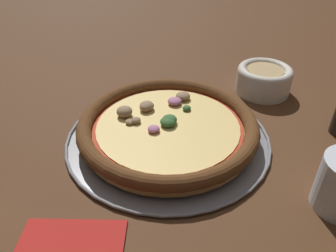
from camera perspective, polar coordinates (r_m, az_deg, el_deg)
ground_plane at (r=0.61m, az=0.00°, el=-2.25°), size 3.00×3.00×0.00m
pizza_tray at (r=0.61m, az=0.00°, el=-1.95°), size 0.37×0.37×0.01m
pizza at (r=0.59m, az=-0.04°, el=-0.11°), size 0.33×0.33×0.04m
bowl_near at (r=0.78m, az=16.36°, el=7.95°), size 0.12×0.12×0.06m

